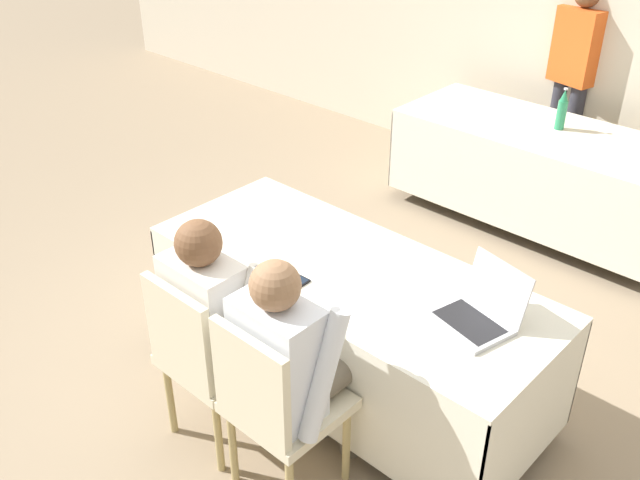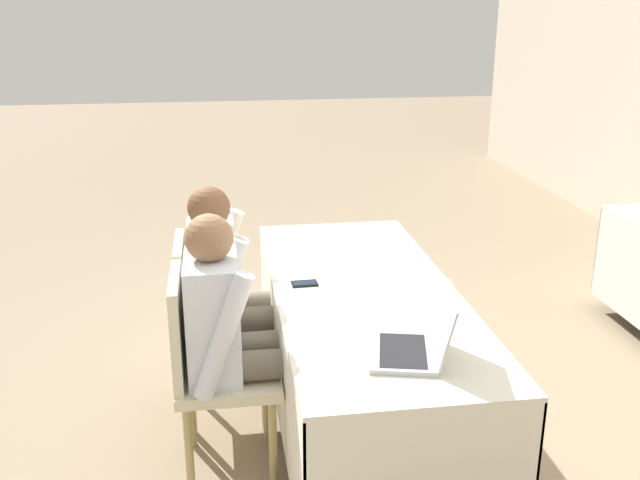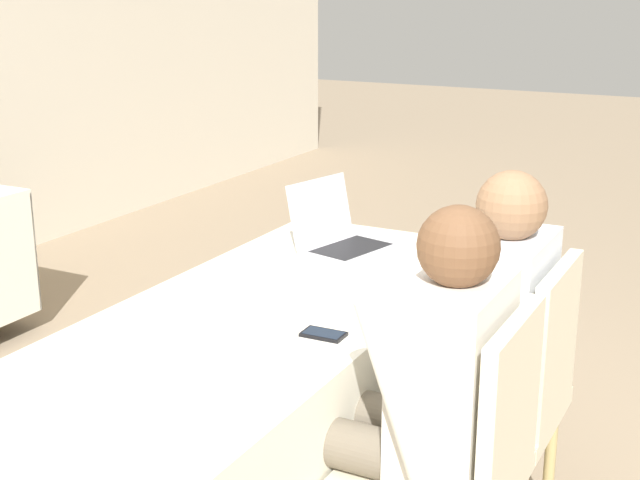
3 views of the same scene
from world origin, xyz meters
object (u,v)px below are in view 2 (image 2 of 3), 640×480
Objects in this scene: chair_near_left at (209,319)px; chair_near_right at (209,363)px; laptop at (415,344)px; cell_phone at (304,283)px; person_checkered_shirt at (229,288)px; person_white_shirt at (232,328)px.

chair_near_right is at bearing -180.00° from chair_near_left.
laptop reaches higher than chair_near_right.
laptop is 1.21m from chair_near_left.
chair_near_left and chair_near_right have the same top height.
chair_near_left is at bearing 0.00° from chair_near_right.
chair_near_left is (-0.13, -0.45, -0.21)m from cell_phone.
laptop is 0.83m from cell_phone.
chair_near_right is 0.49m from person_checkered_shirt.
chair_near_right reaches higher than cell_phone.
person_white_shirt is at bearing -90.00° from chair_near_right.
person_checkered_shirt is at bearing 0.00° from person_white_shirt.
person_white_shirt reaches higher than chair_near_right.
chair_near_right is at bearing 166.93° from person_checkered_shirt.
cell_phone is 0.38m from person_checkered_shirt.
cell_phone is 0.13× the size of chair_near_left.
cell_phone is 0.13× the size of chair_near_right.
chair_near_left is at bearing 13.07° from person_white_shirt.
person_white_shirt is at bearing -180.00° from person_checkered_shirt.
person_white_shirt is (0.00, 0.10, 0.16)m from chair_near_right.
chair_near_left is 0.78× the size of person_white_shirt.
cell_phone is 0.52m from chair_near_left.
person_white_shirt is at bearing -166.93° from chair_near_left.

